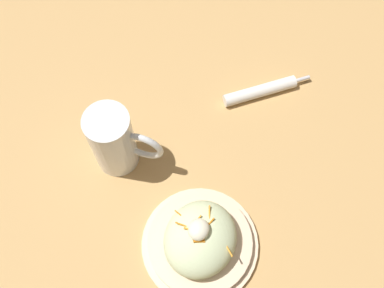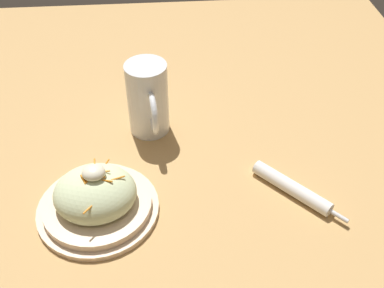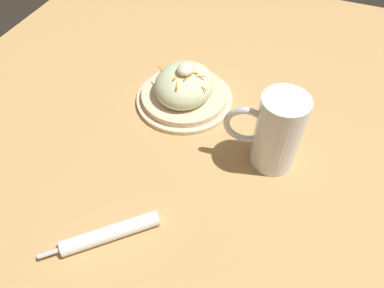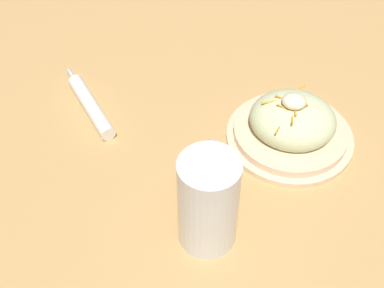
% 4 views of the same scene
% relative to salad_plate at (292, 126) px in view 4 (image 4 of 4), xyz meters
% --- Properties ---
extents(ground_plane, '(1.43, 1.43, 0.00)m').
position_rel_salad_plate_xyz_m(ground_plane, '(0.10, 0.14, -0.03)').
color(ground_plane, tan).
extents(salad_plate, '(0.22, 0.22, 0.10)m').
position_rel_salad_plate_xyz_m(salad_plate, '(0.00, 0.00, 0.00)').
color(salad_plate, beige).
rests_on(salad_plate, ground_plane).
extents(beer_mug, '(0.09, 0.15, 0.16)m').
position_rel_salad_plate_xyz_m(beer_mug, '(0.10, 0.22, 0.04)').
color(beer_mug, white).
rests_on(beer_mug, ground_plane).
extents(napkin_roll, '(0.15, 0.16, 0.03)m').
position_rel_salad_plate_xyz_m(napkin_roll, '(0.36, 0.01, -0.02)').
color(napkin_roll, white).
rests_on(napkin_roll, ground_plane).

